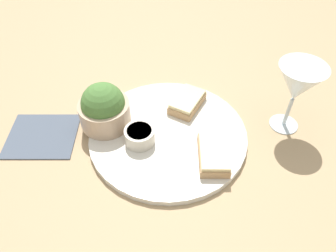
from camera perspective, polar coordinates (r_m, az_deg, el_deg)
name	(u,v)px	position (r m, az deg, el deg)	size (l,w,h in m)	color
ground_plane	(168,137)	(0.69, 0.00, -1.94)	(4.00, 4.00, 0.00)	tan
dinner_plate	(168,135)	(0.69, 0.00, -1.55)	(0.33, 0.33, 0.01)	silver
salad_bowl	(104,108)	(0.69, -11.09, 3.04)	(0.11, 0.11, 0.10)	tan
sauce_ramekin	(140,135)	(0.66, -4.97, -1.61)	(0.06, 0.06, 0.03)	beige
cheese_toast_near	(213,154)	(0.64, 7.92, -4.83)	(0.10, 0.06, 0.03)	tan
cheese_toast_far	(187,102)	(0.73, 3.38, 4.23)	(0.11, 0.09, 0.03)	tan
wine_glass	(298,85)	(0.69, 21.67, 6.66)	(0.09, 0.09, 0.15)	silver
napkin	(42,135)	(0.74, -21.07, -1.52)	(0.13, 0.14, 0.01)	#4C5666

